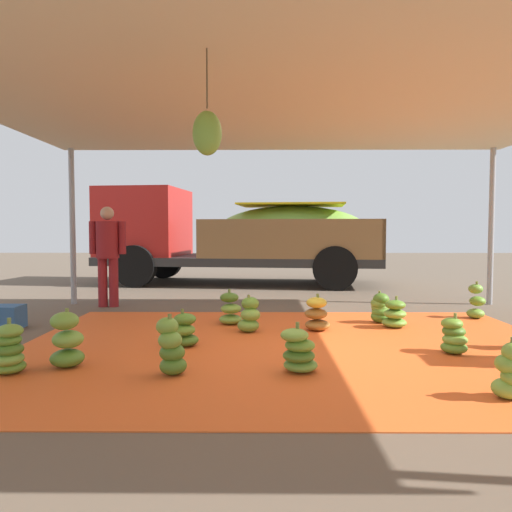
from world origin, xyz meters
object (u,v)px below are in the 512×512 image
banana_bunch_0 (299,352)px  cargo_truck_main (233,234)px  banana_bunch_1 (454,337)px  banana_bunch_10 (395,315)px  banana_bunch_9 (249,316)px  banana_bunch_13 (476,303)px  banana_bunch_7 (67,342)px  crate_0 (5,317)px  banana_bunch_4 (230,310)px  banana_bunch_8 (9,351)px  banana_bunch_11 (511,372)px  banana_bunch_6 (184,331)px  banana_bunch_2 (317,315)px  banana_bunch_12 (171,348)px  worker_0 (108,249)px  banana_bunch_14 (380,309)px

banana_bunch_0 → cargo_truck_main: size_ratio=0.07×
banana_bunch_1 → banana_bunch_10: same height
banana_bunch_9 → banana_bunch_13: banana_bunch_13 is taller
banana_bunch_7 → crate_0: bearing=130.3°
banana_bunch_1 → banana_bunch_4: size_ratio=0.87×
banana_bunch_8 → banana_bunch_13: banana_bunch_13 is taller
banana_bunch_13 → banana_bunch_7: bearing=-152.5°
banana_bunch_11 → crate_0: 6.18m
banana_bunch_6 → banana_bunch_8: size_ratio=0.84×
banana_bunch_0 → banana_bunch_10: 2.60m
banana_bunch_0 → banana_bunch_2: size_ratio=0.96×
banana_bunch_6 → banana_bunch_12: banana_bunch_12 is taller
worker_0 → crate_0: worker_0 is taller
banana_bunch_1 → banana_bunch_8: size_ratio=0.83×
banana_bunch_11 → worker_0: (-4.68, 4.70, 0.80)m
banana_bunch_6 → banana_bunch_9: banana_bunch_9 is taller
banana_bunch_8 → cargo_truck_main: cargo_truck_main is taller
banana_bunch_4 → crate_0: banana_bunch_4 is taller
banana_bunch_10 → banana_bunch_11: 2.85m
banana_bunch_9 → banana_bunch_12: banana_bunch_12 is taller
banana_bunch_7 → banana_bunch_8: size_ratio=1.11×
banana_bunch_10 → banana_bunch_12: bearing=-140.5°
banana_bunch_11 → banana_bunch_13: banana_bunch_13 is taller
banana_bunch_0 → banana_bunch_14: size_ratio=1.02×
banana_bunch_8 → banana_bunch_6: bearing=37.3°
banana_bunch_6 → cargo_truck_main: 6.80m
banana_bunch_9 → banana_bunch_14: bearing=19.1°
banana_bunch_1 → banana_bunch_11: (-0.12, -1.46, 0.04)m
banana_bunch_0 → banana_bunch_13: banana_bunch_13 is taller
banana_bunch_9 → banana_bunch_14: size_ratio=1.06×
crate_0 → worker_0: bearing=66.6°
banana_bunch_2 → banana_bunch_13: (2.55, 0.94, 0.03)m
banana_bunch_4 → crate_0: 3.10m
worker_0 → banana_bunch_13: bearing=-10.5°
banana_bunch_7 → banana_bunch_10: bearing=27.7°
banana_bunch_6 → banana_bunch_11: banana_bunch_11 is taller
banana_bunch_0 → banana_bunch_8: 2.72m
banana_bunch_2 → worker_0: 4.09m
banana_bunch_0 → banana_bunch_7: 2.27m
cargo_truck_main → worker_0: cargo_truck_main is taller
banana_bunch_10 → crate_0: bearing=-179.3°
banana_bunch_11 → banana_bunch_8: bearing=171.7°
banana_bunch_2 → banana_bunch_0: bearing=-101.7°
banana_bunch_12 → banana_bunch_13: 5.08m
banana_bunch_4 → banana_bunch_0: bearing=-71.4°
banana_bunch_12 → cargo_truck_main: bearing=88.9°
banana_bunch_10 → banana_bunch_14: size_ratio=0.98×
cargo_truck_main → banana_bunch_9: bearing=-84.7°
banana_bunch_1 → banana_bunch_9: (-2.26, 1.09, 0.03)m
banana_bunch_11 → banana_bunch_1: bearing=85.3°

